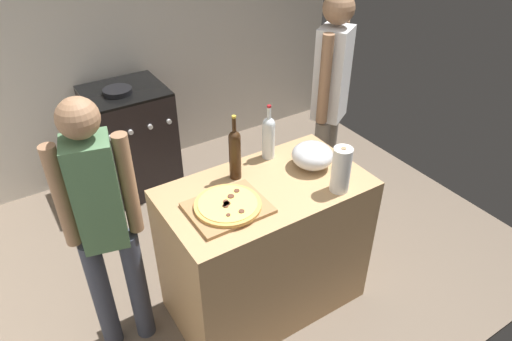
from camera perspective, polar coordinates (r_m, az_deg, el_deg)
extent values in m
cube|color=#6B5B4C|center=(3.54, -5.43, -8.88)|extent=(4.13, 3.30, 0.02)
cube|color=beige|center=(4.06, -16.21, 17.20)|extent=(4.13, 0.10, 2.60)
cube|color=tan|center=(2.81, 1.11, -9.56)|extent=(1.15, 0.65, 0.91)
cube|color=#9E7247|center=(2.36, -3.51, -4.64)|extent=(0.40, 0.32, 0.02)
cylinder|color=tan|center=(2.35, -3.53, -4.28)|extent=(0.35, 0.35, 0.02)
cylinder|color=#EAC660|center=(2.34, -3.54, -4.07)|extent=(0.30, 0.30, 0.00)
cylinder|color=brown|center=(2.26, -3.45, -5.52)|extent=(0.02, 0.02, 0.01)
cylinder|color=brown|center=(2.38, -3.13, -3.20)|extent=(0.03, 0.03, 0.01)
cylinder|color=brown|center=(2.32, -3.76, -4.41)|extent=(0.03, 0.03, 0.01)
cylinder|color=brown|center=(2.42, -2.40, -2.52)|extent=(0.03, 0.03, 0.01)
cylinder|color=brown|center=(2.32, -3.93, -4.35)|extent=(0.02, 0.02, 0.01)
cylinder|color=brown|center=(2.33, -3.60, -4.10)|extent=(0.03, 0.03, 0.01)
cylinder|color=brown|center=(2.33, -3.69, -4.13)|extent=(0.03, 0.03, 0.01)
cylinder|color=brown|center=(2.35, -3.77, -3.86)|extent=(0.03, 0.03, 0.01)
cylinder|color=brown|center=(2.28, -1.80, -5.08)|extent=(0.03, 0.03, 0.01)
cylinder|color=#B2B2B7|center=(2.70, 6.91, 0.59)|extent=(0.10, 0.10, 0.01)
ellipsoid|color=silver|center=(2.66, 7.01, 1.87)|extent=(0.24, 0.24, 0.14)
cylinder|color=white|center=(2.46, 10.50, 0.09)|extent=(0.10, 0.10, 0.26)
cylinder|color=#997551|center=(2.46, 10.51, 0.13)|extent=(0.03, 0.03, 0.26)
cylinder|color=#331E0F|center=(2.52, -2.61, 1.62)|extent=(0.07, 0.07, 0.26)
sphere|color=#331E0F|center=(2.45, -2.69, 4.18)|extent=(0.07, 0.07, 0.07)
cylinder|color=#331E0F|center=(2.42, -2.73, 5.56)|extent=(0.02, 0.02, 0.09)
cylinder|color=gold|center=(2.40, -2.76, 6.68)|extent=(0.02, 0.02, 0.01)
cylinder|color=silver|center=(2.71, 1.56, 3.71)|extent=(0.07, 0.07, 0.22)
sphere|color=silver|center=(2.66, 1.60, 5.79)|extent=(0.07, 0.07, 0.07)
cylinder|color=silver|center=(2.63, 1.62, 7.02)|extent=(0.02, 0.02, 0.08)
cylinder|color=maroon|center=(2.60, 1.64, 7.96)|extent=(0.03, 0.03, 0.01)
cube|color=black|center=(3.98, -15.11, 3.53)|extent=(0.62, 0.56, 0.89)
cube|color=black|center=(3.78, -16.13, 9.47)|extent=(0.62, 0.56, 0.02)
cylinder|color=silver|center=(3.56, -17.61, 3.89)|extent=(0.04, 0.02, 0.04)
cylinder|color=silver|center=(3.60, -15.27, 4.61)|extent=(0.04, 0.02, 0.04)
cylinder|color=silver|center=(3.64, -12.97, 5.30)|extent=(0.04, 0.02, 0.04)
cylinder|color=silver|center=(3.68, -10.72, 5.97)|extent=(0.04, 0.02, 0.04)
cylinder|color=black|center=(3.71, -16.79, 9.40)|extent=(0.22, 0.22, 0.04)
cylinder|color=#383D4C|center=(2.78, -18.52, -14.51)|extent=(0.11, 0.11, 0.79)
cylinder|color=#383D4C|center=(2.77, -14.46, -13.81)|extent=(0.11, 0.11, 0.79)
cube|color=#4C724C|center=(2.32, -19.20, -2.71)|extent=(0.26, 0.24, 0.59)
cylinder|color=#936B4C|center=(2.33, -22.97, -3.09)|extent=(0.08, 0.08, 0.56)
cylinder|color=#936B4C|center=(2.31, -15.54, -1.73)|extent=(0.08, 0.08, 0.56)
sphere|color=#936B4C|center=(2.12, -21.23, 6.07)|extent=(0.19, 0.19, 0.19)
cylinder|color=slate|center=(3.68, 8.85, 1.37)|extent=(0.11, 0.11, 0.86)
cylinder|color=slate|center=(3.52, 7.80, -0.19)|extent=(0.11, 0.11, 0.86)
cube|color=silver|center=(3.25, 9.44, 11.70)|extent=(0.29, 0.29, 0.64)
cylinder|color=#936B4C|center=(3.39, 10.33, 12.83)|extent=(0.08, 0.08, 0.61)
cylinder|color=#936B4C|center=(3.11, 8.53, 11.02)|extent=(0.08, 0.08, 0.61)
sphere|color=#936B4C|center=(3.11, 10.23, 19.22)|extent=(0.21, 0.21, 0.21)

